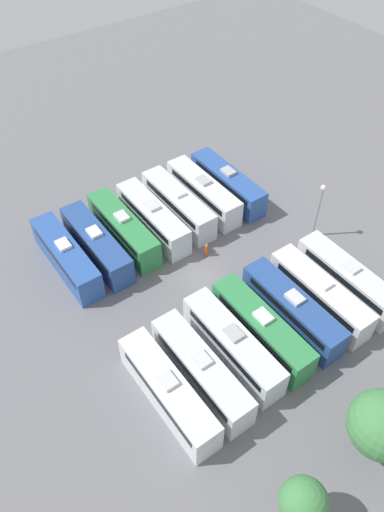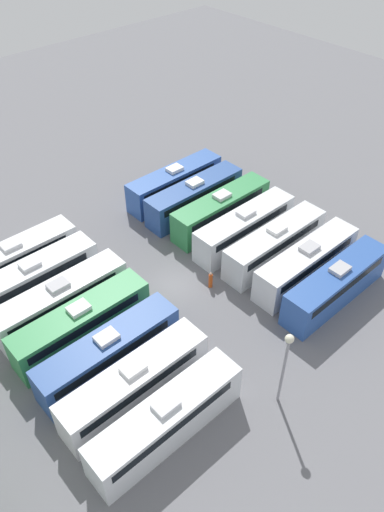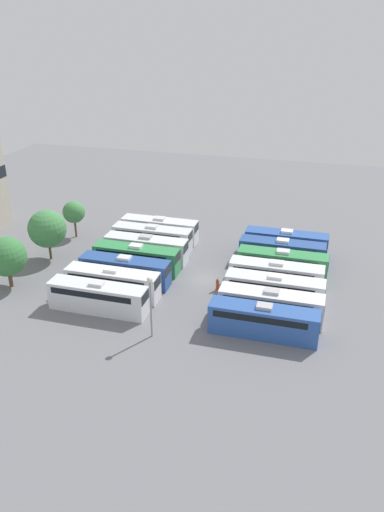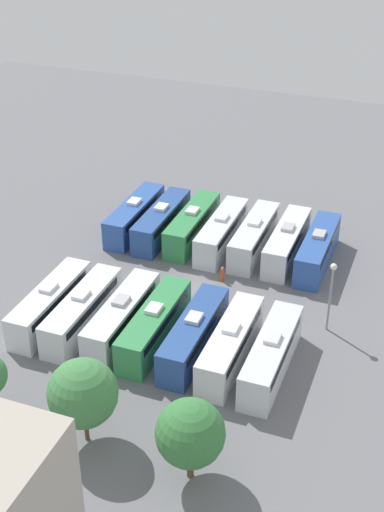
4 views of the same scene
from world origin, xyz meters
name	(u,v)px [view 1 (image 1 of 4)]	position (x,y,z in m)	size (l,w,h in m)	color
ground_plane	(202,278)	(0.00, 0.00, 0.00)	(125.98, 125.98, 0.00)	slate
bus_0	(228,183)	(-10.37, -9.03, 1.81)	(2.58, 11.30, 3.64)	#2D56A8
bus_1	(204,192)	(-7.04, -9.33, 1.81)	(2.58, 11.30, 3.64)	silver
bus_2	(178,204)	(-3.47, -9.28, 1.81)	(2.58, 11.30, 3.64)	silver
bus_3	(153,217)	(0.09, -9.02, 1.81)	(2.58, 11.30, 3.64)	silver
bus_4	(124,228)	(3.60, -9.36, 1.81)	(2.58, 11.30, 3.64)	#338C4C
bus_5	(97,244)	(7.06, -8.94, 1.81)	(2.58, 11.30, 3.64)	#284C93
bus_6	(66,256)	(10.41, -9.13, 1.81)	(2.58, 11.30, 3.64)	#2D56A8
bus_7	(347,278)	(-10.50, 9.50, 1.81)	(2.58, 11.30, 3.64)	silver
bus_8	(320,294)	(-6.93, 9.33, 1.81)	(2.58, 11.30, 3.64)	silver
bus_9	(292,309)	(-3.56, 9.14, 1.81)	(2.58, 11.30, 3.64)	#284C93
bus_10	(262,328)	(0.14, 9.09, 1.81)	(2.58, 11.30, 3.64)	#338C4C
bus_11	(233,345)	(3.34, 8.96, 1.81)	(2.58, 11.30, 3.64)	silver
bus_12	(201,370)	(7.04, 9.41, 1.81)	(2.58, 11.30, 3.64)	silver
bus_13	(168,391)	(10.34, 9.42, 1.81)	(2.58, 11.30, 3.64)	silver
worker_person	(207,250)	(-2.29, -2.34, 0.76)	(0.36, 0.36, 1.65)	#CC4C19
light_pole	(320,202)	(-13.70, 1.97, 4.78)	(0.60, 0.60, 6.94)	gray
tree_1	(383,425)	(0.13, 21.73, 4.45)	(5.12, 5.12, 7.02)	brown
tree_2	(304,502)	(8.17, 22.09, 3.95)	(3.30, 3.30, 5.62)	brown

